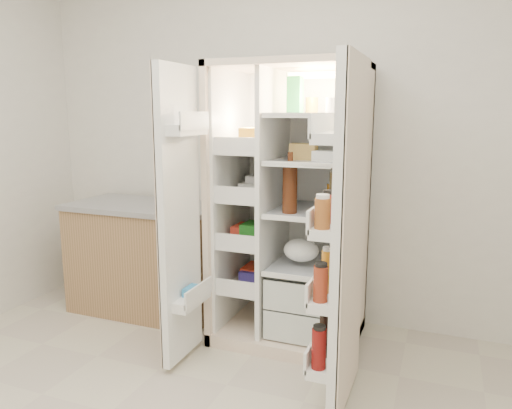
% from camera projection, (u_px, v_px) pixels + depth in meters
% --- Properties ---
extents(wall_back, '(4.00, 0.02, 2.70)m').
position_uv_depth(wall_back, '(290.00, 133.00, 3.46)').
color(wall_back, silver).
rests_on(wall_back, floor).
extents(refrigerator, '(0.92, 0.70, 1.80)m').
position_uv_depth(refrigerator, '(294.00, 228.00, 3.21)').
color(refrigerator, beige).
rests_on(refrigerator, floor).
extents(freezer_door, '(0.15, 0.40, 1.72)m').
position_uv_depth(freezer_door, '(180.00, 218.00, 2.81)').
color(freezer_door, white).
rests_on(freezer_door, floor).
extents(fridge_door, '(0.17, 0.58, 1.72)m').
position_uv_depth(fridge_door, '(345.00, 243.00, 2.38)').
color(fridge_door, white).
rests_on(fridge_door, floor).
extents(kitchen_counter, '(1.14, 0.61, 0.83)m').
position_uv_depth(kitchen_counter, '(147.00, 257.00, 3.68)').
color(kitchen_counter, '#9C744E').
rests_on(kitchen_counter, floor).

